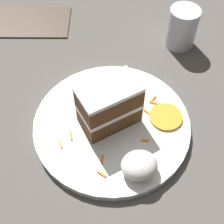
{
  "coord_description": "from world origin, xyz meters",
  "views": [
    {
      "loc": [
        0.05,
        0.35,
        0.55
      ],
      "look_at": [
        -0.03,
        0.01,
        0.08
      ],
      "focal_mm": 50.0,
      "sensor_mm": 36.0,
      "label": 1
    }
  ],
  "objects": [
    {
      "name": "plate",
      "position": [
        -0.03,
        0.01,
        0.04
      ],
      "size": [
        0.31,
        0.31,
        0.02
      ],
      "primitive_type": "cylinder",
      "color": "white",
      "rests_on": "dining_table"
    },
    {
      "name": "ground_plane",
      "position": [
        0.0,
        0.0,
        0.0
      ],
      "size": [
        6.0,
        6.0,
        0.0
      ],
      "primitive_type": "plane",
      "color": "black",
      "rests_on": "ground"
    },
    {
      "name": "drinking_glass",
      "position": [
        -0.24,
        -0.2,
        0.07
      ],
      "size": [
        0.07,
        0.07,
        0.1
      ],
      "color": "silver",
      "rests_on": "dining_table"
    },
    {
      "name": "dining_table",
      "position": [
        0.0,
        0.0,
        0.01
      ],
      "size": [
        0.99,
        1.17,
        0.03
      ],
      "primitive_type": "cube",
      "color": "#56514C",
      "rests_on": "ground"
    },
    {
      "name": "cream_dollop",
      "position": [
        -0.05,
        0.12,
        0.06
      ],
      "size": [
        0.06,
        0.06,
        0.04
      ],
      "primitive_type": "ellipsoid",
      "color": "white",
      "rests_on": "plate"
    },
    {
      "name": "carrot_shreds_scatter",
      "position": [
        -0.04,
        0.03,
        0.05
      ],
      "size": [
        0.22,
        0.16,
        0.0
      ],
      "color": "orange",
      "rests_on": "plate"
    },
    {
      "name": "menu_card",
      "position": [
        0.14,
        -0.36,
        0.03
      ],
      "size": [
        0.27,
        0.18,
        0.0
      ],
      "primitive_type": "cube",
      "rotation": [
        0.0,
        0.0,
        1.35
      ],
      "color": "#423328",
      "rests_on": "dining_table"
    },
    {
      "name": "orange_garnish",
      "position": [
        -0.14,
        0.02,
        0.05
      ],
      "size": [
        0.07,
        0.07,
        0.01
      ],
      "primitive_type": "cylinder",
      "color": "orange",
      "rests_on": "plate"
    },
    {
      "name": "cake_slice",
      "position": [
        -0.02,
        0.01,
        0.09
      ],
      "size": [
        0.12,
        0.1,
        0.1
      ],
      "rotation": [
        0.0,
        0.0,
        1.87
      ],
      "color": "brown",
      "rests_on": "plate"
    }
  ]
}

